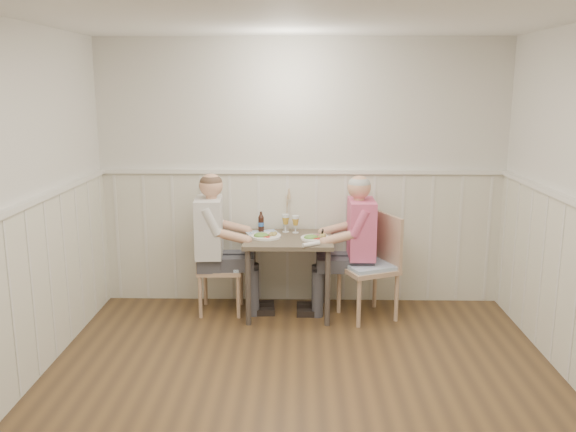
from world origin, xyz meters
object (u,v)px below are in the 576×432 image
object	(u,v)px
diner_cream	(214,255)
beer_bottle	(261,223)
dining_table	(288,249)
chair_left	(215,264)
man_in_pink	(356,256)
grass_vase	(286,210)
chair_right	(374,262)

from	to	relation	value
diner_cream	beer_bottle	size ratio (longest dim) A/B	6.80
diner_cream	beer_bottle	xyz separation A→B (m)	(0.43, 0.20, 0.26)
dining_table	chair_left	world-z (taller)	chair_left
man_in_pink	grass_vase	xyz separation A→B (m)	(-0.67, 0.29, 0.38)
dining_table	chair_left	distance (m)	0.72
dining_table	diner_cream	size ratio (longest dim) A/B	0.59
dining_table	grass_vase	xyz separation A→B (m)	(-0.03, 0.31, 0.30)
man_in_pink	beer_bottle	xyz separation A→B (m)	(-0.91, 0.19, 0.27)
beer_bottle	diner_cream	bearing A→B (deg)	-154.78
chair_right	man_in_pink	size ratio (longest dim) A/B	0.72
chair_left	diner_cream	xyz separation A→B (m)	(-0.00, -0.03, 0.10)
chair_right	beer_bottle	xyz separation A→B (m)	(-1.07, 0.27, 0.31)
chair_right	diner_cream	world-z (taller)	diner_cream
chair_left	beer_bottle	size ratio (longest dim) A/B	4.36
chair_left	man_in_pink	xyz separation A→B (m)	(1.35, -0.02, 0.09)
diner_cream	dining_table	bearing A→B (deg)	-0.93
beer_bottle	grass_vase	world-z (taller)	grass_vase
grass_vase	man_in_pink	bearing A→B (deg)	-23.18
chair_right	grass_vase	xyz separation A→B (m)	(-0.83, 0.36, 0.42)
man_in_pink	beer_bottle	world-z (taller)	man_in_pink
chair_right	beer_bottle	bearing A→B (deg)	165.80
chair_right	grass_vase	bearing A→B (deg)	156.34
chair_right	dining_table	bearing A→B (deg)	176.10
chair_right	chair_left	distance (m)	1.51
beer_bottle	man_in_pink	bearing A→B (deg)	-12.06
dining_table	chair_right	xyz separation A→B (m)	(0.80, -0.05, -0.11)
dining_table	chair_left	xyz separation A→B (m)	(-0.70, 0.04, -0.16)
beer_bottle	grass_vase	size ratio (longest dim) A/B	0.46
dining_table	chair_right	size ratio (longest dim) A/B	0.84
dining_table	beer_bottle	world-z (taller)	beer_bottle
dining_table	chair_right	distance (m)	0.81
dining_table	beer_bottle	distance (m)	0.40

